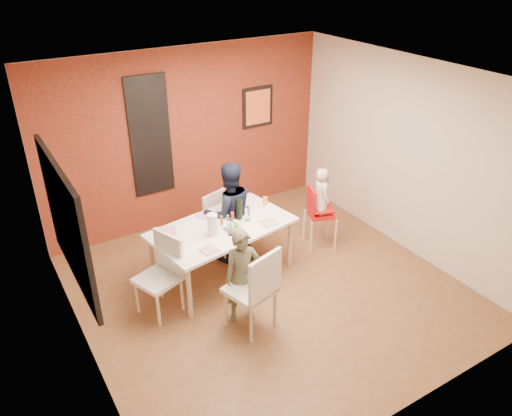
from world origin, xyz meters
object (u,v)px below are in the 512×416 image
chair_near (256,287)px  chair_far (220,220)px  high_chair (318,212)px  toddler (321,191)px  paper_towel_roll (212,225)px  child_near (243,276)px  chair_left (163,270)px  dining_table (222,231)px  wine_bottle (239,209)px  child_far (229,213)px

chair_near → chair_far: chair_near is taller
chair_far → high_chair: size_ratio=0.95×
toddler → paper_towel_roll: size_ratio=2.37×
child_near → paper_towel_roll: child_near is taller
chair_left → chair_near: bearing=19.5°
dining_table → paper_towel_roll: bearing=-147.0°
high_chair → wine_bottle: wine_bottle is taller
high_chair → wine_bottle: (-1.22, 0.12, 0.33)m
dining_table → wine_bottle: size_ratio=6.71×
paper_towel_roll → child_far: bearing=42.7°
dining_table → wine_bottle: 0.36m
chair_left → paper_towel_roll: size_ratio=3.45×
chair_near → child_far: bearing=-123.3°
chair_left → chair_far: bearing=103.4°
dining_table → toddler: 1.54m
chair_far → high_chair: high_chair is taller
chair_near → wine_bottle: (0.46, 1.18, 0.30)m
chair_near → child_far: (0.45, 1.44, 0.13)m
chair_near → child_near: bearing=-100.0°
chair_left → child_near: (0.72, -0.65, 0.04)m
dining_table → child_far: (0.27, 0.31, 0.04)m
child_far → chair_near: bearing=82.9°
wine_bottle → high_chair: bearing=-5.8°
high_chair → child_near: child_near is taller
dining_table → paper_towel_roll: size_ratio=6.78×
wine_bottle → toddler: bearing=-6.4°
chair_far → paper_towel_roll: bearing=-141.0°
paper_towel_roll → chair_far: bearing=56.4°
chair_far → toddler: toddler is taller
child_far → chair_left: bearing=34.6°
high_chair → child_near: 1.89m
chair_near → high_chair: size_ratio=1.13×
chair_near → toddler: toddler is taller
high_chair → child_far: (-1.23, 0.38, 0.16)m
chair_left → paper_towel_roll: bearing=78.3°
chair_far → child_near: size_ratio=0.76×
chair_left → toddler: 2.47m
chair_near → wine_bottle: size_ratio=3.66×
child_near → paper_towel_roll: bearing=107.0°
dining_table → chair_left: chair_left is taller
child_near → high_chair: bearing=43.1°
chair_near → toddler: size_ratio=1.56×
high_chair → paper_towel_roll: paper_towel_roll is taller
chair_near → chair_far: (0.43, 1.67, -0.09)m
chair_far → chair_left: (-1.17, -0.78, 0.05)m
chair_far → high_chair: (1.25, -0.61, 0.06)m
dining_table → chair_near: (-0.18, -1.13, -0.09)m
toddler → wine_bottle: (-1.24, 0.14, 0.00)m
wine_bottle → paper_towel_roll: 0.51m
child_far → paper_towel_roll: size_ratio=5.07×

